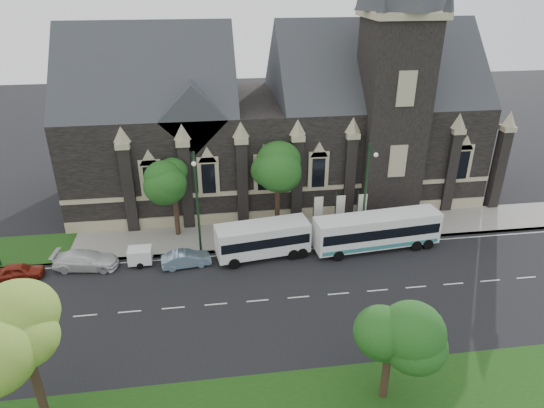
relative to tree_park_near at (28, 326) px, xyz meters
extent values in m
plane|color=black|center=(11.77, 8.77, -6.42)|extent=(160.00, 160.00, 0.00)
cube|color=gray|center=(11.77, 18.27, -6.34)|extent=(80.00, 5.00, 0.15)
cube|color=black|center=(15.77, 28.27, -1.42)|extent=(40.00, 15.00, 10.00)
cube|color=#31343A|center=(3.77, 28.27, 3.58)|extent=(16.00, 15.00, 15.00)
cube|color=#31343A|center=(25.77, 28.27, 3.58)|extent=(20.00, 15.00, 15.00)
cube|color=#31343A|center=(7.77, 23.77, 3.58)|extent=(6.00, 6.00, 6.00)
cube|color=black|center=(25.77, 22.27, 2.58)|extent=(5.50, 5.50, 18.00)
cube|color=tan|center=(25.77, 22.27, 11.78)|extent=(6.20, 6.20, 0.60)
cube|color=tan|center=(15.77, 20.73, -3.22)|extent=(40.00, 0.22, 0.40)
cube|color=tan|center=(15.77, 20.73, -5.82)|extent=(40.00, 0.25, 1.20)
cube|color=black|center=(13.77, 20.59, -1.62)|extent=(1.20, 0.12, 2.80)
cylinder|color=black|center=(-0.23, -0.23, -4.22)|extent=(0.44, 0.44, 4.40)
sphere|color=olive|center=(-0.23, -0.23, -0.20)|extent=(4.16, 4.16, 4.16)
sphere|color=olive|center=(0.55, 0.55, 0.58)|extent=(3.12, 3.12, 3.12)
cylinder|color=black|center=(17.77, -0.73, -4.88)|extent=(0.44, 0.44, 3.08)
sphere|color=#1B5019|center=(17.77, -0.73, -1.94)|extent=(3.20, 3.20, 3.20)
sphere|color=#1B5019|center=(18.37, -0.13, -1.34)|extent=(2.40, 2.40, 2.40)
cylinder|color=black|center=(14.77, 19.27, -4.44)|extent=(0.44, 0.44, 3.96)
sphere|color=#1B5019|center=(14.77, 19.27, -0.78)|extent=(3.84, 3.84, 3.84)
sphere|color=#1B5019|center=(15.49, 19.99, -0.06)|extent=(2.88, 2.88, 2.88)
cylinder|color=black|center=(5.77, 19.27, -4.44)|extent=(0.44, 0.44, 3.96)
sphere|color=#1B5019|center=(5.77, 19.27, -0.85)|extent=(3.68, 3.68, 3.68)
sphere|color=#1B5019|center=(6.46, 19.96, -0.16)|extent=(2.76, 2.76, 2.76)
cylinder|color=#16321C|center=(21.77, 16.07, -1.92)|extent=(0.20, 0.20, 9.00)
cylinder|color=#16321C|center=(21.77, 15.27, 2.28)|extent=(0.10, 1.60, 0.10)
sphere|color=silver|center=(21.77, 14.47, 2.18)|extent=(0.36, 0.36, 0.36)
cylinder|color=#16321C|center=(7.77, 16.07, -1.92)|extent=(0.20, 0.20, 9.00)
cylinder|color=#16321C|center=(7.77, 15.27, 2.28)|extent=(0.10, 1.60, 0.10)
sphere|color=silver|center=(7.77, 14.47, 2.18)|extent=(0.36, 0.36, 0.36)
cylinder|color=#16321C|center=(17.77, 17.77, -4.42)|extent=(0.10, 0.10, 4.00)
cube|color=white|center=(18.22, 17.77, -3.82)|extent=(0.80, 0.04, 2.20)
cylinder|color=#16321C|center=(19.77, 17.77, -4.42)|extent=(0.10, 0.10, 4.00)
cube|color=white|center=(20.22, 17.77, -3.82)|extent=(0.80, 0.04, 2.20)
cylinder|color=#16321C|center=(21.77, 17.77, -4.42)|extent=(0.10, 0.10, 4.00)
cube|color=white|center=(22.22, 17.77, -3.82)|extent=(0.80, 0.04, 2.20)
cube|color=white|center=(22.58, 14.64, -4.62)|extent=(10.93, 3.25, 2.69)
cube|color=black|center=(22.58, 14.64, -4.47)|extent=(10.51, 3.25, 0.88)
cube|color=teal|center=(22.58, 14.64, -5.67)|extent=(10.51, 3.24, 0.35)
cylinder|color=black|center=(18.94, 13.17, -5.97)|extent=(0.92, 0.36, 0.90)
cylinder|color=black|center=(18.73, 15.40, -5.97)|extent=(0.92, 0.36, 0.90)
cylinder|color=black|center=(25.91, 13.83, -5.97)|extent=(0.92, 0.36, 0.90)
cylinder|color=black|center=(25.70, 16.06, -5.97)|extent=(0.92, 0.36, 0.90)
cylinder|color=black|center=(26.98, 13.93, -5.97)|extent=(0.92, 0.36, 0.90)
cylinder|color=black|center=(26.77, 16.16, -5.97)|extent=(0.92, 0.36, 0.90)
cube|color=white|center=(12.88, 14.75, -4.72)|extent=(7.90, 3.43, 2.50)
cube|color=black|center=(12.88, 14.75, -4.59)|extent=(7.60, 3.43, 0.82)
cylinder|color=black|center=(10.40, 13.19, -5.97)|extent=(0.93, 0.40, 0.90)
cylinder|color=black|center=(10.07, 15.57, -5.97)|extent=(0.93, 0.40, 0.90)
cylinder|color=black|center=(15.32, 13.88, -5.97)|extent=(0.93, 0.40, 0.90)
cylinder|color=black|center=(14.98, 16.25, -5.97)|extent=(0.93, 0.40, 0.90)
cylinder|color=black|center=(16.07, 13.98, -5.97)|extent=(0.93, 0.40, 0.90)
cylinder|color=black|center=(15.74, 16.36, -5.97)|extent=(0.93, 0.40, 0.90)
cube|color=white|center=(2.94, 14.89, -5.58)|extent=(1.86, 1.40, 1.21)
cylinder|color=black|center=(2.95, 14.19, -6.16)|extent=(0.52, 0.19, 0.52)
cylinder|color=black|center=(2.94, 15.58, -6.16)|extent=(0.52, 0.19, 0.52)
cylinder|color=black|center=(4.15, 14.90, -5.91)|extent=(1.11, 0.09, 0.08)
imported|color=#7F9FB7|center=(6.60, 14.13, -5.77)|extent=(4.05, 1.84, 1.29)
imported|color=maroon|center=(-6.09, 14.16, -5.81)|extent=(3.69, 1.73, 1.22)
imported|color=silver|center=(-1.28, 14.94, -5.68)|extent=(5.27, 2.70, 1.46)
camera|label=1|loc=(8.91, -19.23, 15.01)|focal=31.74mm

